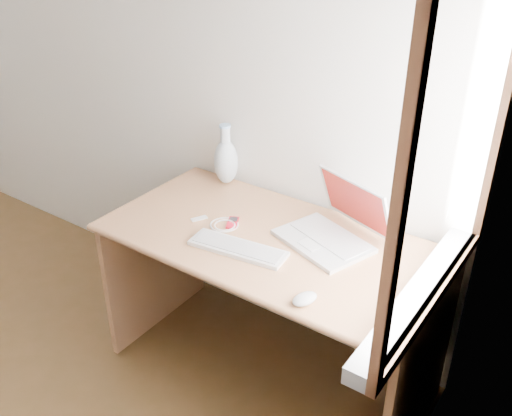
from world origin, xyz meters
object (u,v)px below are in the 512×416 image
Objects in this scene: laptop at (329,226)px; vase at (226,160)px; external_keyboard at (238,248)px; desk at (281,271)px.

vase is at bearing -174.96° from laptop.
laptop is at bearing 41.32° from external_keyboard.
vase is (-0.40, 0.45, 0.11)m from external_keyboard.
desk is 0.34m from laptop.
desk is 3.28× the size of laptop.
laptop is (0.19, 0.05, 0.27)m from desk.
desk is at bearing -25.24° from vase.
vase reaches higher than desk.
vase is at bearing 124.25° from external_keyboard.
vase reaches higher than external_keyboard.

